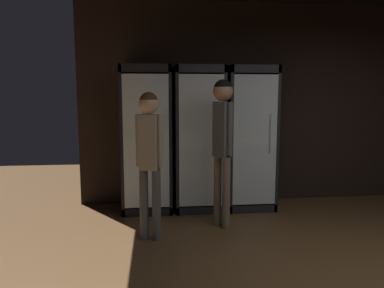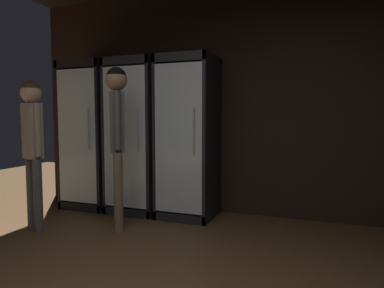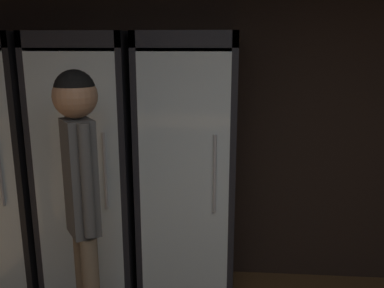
{
  "view_description": "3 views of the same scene",
  "coord_description": "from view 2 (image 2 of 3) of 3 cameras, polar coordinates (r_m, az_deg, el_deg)",
  "views": [
    {
      "loc": [
        -1.96,
        -2.24,
        1.56
      ],
      "look_at": [
        -1.48,
        2.48,
        0.91
      ],
      "focal_mm": 34.97,
      "sensor_mm": 36.0,
      "label": 1
    },
    {
      "loc": [
        0.81,
        -1.15,
        1.2
      ],
      "look_at": [
        -0.62,
        2.65,
        0.88
      ],
      "focal_mm": 32.29,
      "sensor_mm": 36.0,
      "label": 2
    },
    {
      "loc": [
        -0.44,
        -0.07,
        1.84
      ],
      "look_at": [
        -0.64,
        2.45,
        1.21
      ],
      "focal_mm": 38.62,
      "sensor_mm": 36.0,
      "label": 3
    }
  ],
  "objects": [
    {
      "name": "shopper_near",
      "position": [
        3.96,
        -24.85,
        1.23
      ],
      "size": [
        0.28,
        0.21,
        1.57
      ],
      "color": "#4C4C4C",
      "rests_on": "ground"
    },
    {
      "name": "wall_back",
      "position": [
        4.26,
        9.78,
        7.15
      ],
      "size": [
        6.0,
        0.06,
        2.8
      ],
      "primitive_type": "cube",
      "color": "black",
      "rests_on": "ground"
    },
    {
      "name": "cooler_center",
      "position": [
        4.15,
        -0.45,
        0.84
      ],
      "size": [
        0.64,
        0.64,
        1.91
      ],
      "color": "black",
      "rests_on": "ground"
    },
    {
      "name": "cooler_left",
      "position": [
        4.45,
        -8.73,
        0.94
      ],
      "size": [
        0.64,
        0.64,
        1.91
      ],
      "color": "black",
      "rests_on": "ground"
    },
    {
      "name": "cooler_far_left",
      "position": [
        4.82,
        -15.89,
        1.24
      ],
      "size": [
        0.64,
        0.64,
        1.91
      ],
      "color": "black",
      "rests_on": "ground"
    },
    {
      "name": "shopper_far",
      "position": [
        3.67,
        -12.27,
        3.21
      ],
      "size": [
        0.23,
        0.25,
        1.71
      ],
      "color": "#72604C",
      "rests_on": "ground"
    }
  ]
}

